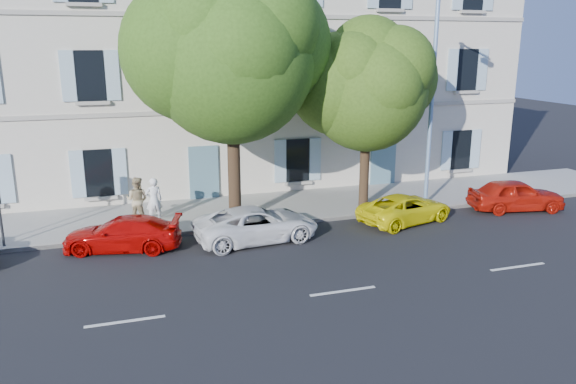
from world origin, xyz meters
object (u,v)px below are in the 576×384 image
object	(u,v)px
pedestrian_a	(154,200)
pedestrian_b	(137,200)
tree_left	(231,60)
car_red_hatchback	(516,195)
tree_right	(367,91)
car_yellow_supercar	(405,208)
car_red_coupe	(122,234)
street_lamp	(435,87)
car_white_coupe	(257,224)

from	to	relation	value
pedestrian_a	pedestrian_b	bearing A→B (deg)	-19.37
tree_left	pedestrian_a	size ratio (longest dim) A/B	5.40
car_red_hatchback	tree_right	world-z (taller)	tree_right
car_yellow_supercar	pedestrian_a	distance (m)	9.82
car_red_coupe	tree_left	size ratio (longest dim) A/B	0.42
pedestrian_b	tree_right	bearing A→B (deg)	-156.49
car_red_coupe	tree_left	xyz separation A→B (m)	(4.26, 1.52, 5.70)
tree_left	tree_right	xyz separation A→B (m)	(5.65, 0.41, -1.30)
car_red_coupe	pedestrian_b	distance (m)	2.61
car_red_hatchback	tree_left	world-z (taller)	tree_left
pedestrian_b	pedestrian_a	bearing A→B (deg)	-166.43
car_yellow_supercar	street_lamp	world-z (taller)	street_lamp
street_lamp	pedestrian_b	bearing A→B (deg)	174.21
car_red_hatchback	pedestrian_b	xyz separation A→B (m)	(-15.34, 2.62, 0.38)
car_white_coupe	car_red_hatchback	xyz separation A→B (m)	(11.39, 0.38, 0.05)
tree_left	car_white_coupe	bearing A→B (deg)	-80.54
street_lamp	tree_left	bearing A→B (deg)	178.30
street_lamp	pedestrian_b	world-z (taller)	street_lamp
tree_right	pedestrian_b	distance (m)	10.07
car_yellow_supercar	car_red_hatchback	size ratio (longest dim) A/B	1.02
tree_left	street_lamp	xyz separation A→B (m)	(8.36, -0.25, -1.14)
tree_left	car_red_hatchback	bearing A→B (deg)	-8.02
car_yellow_supercar	pedestrian_b	size ratio (longest dim) A/B	2.23
car_red_hatchback	tree_right	xyz separation A→B (m)	(-6.08, 2.07, 4.31)
street_lamp	tree_right	bearing A→B (deg)	166.29
car_yellow_supercar	street_lamp	size ratio (longest dim) A/B	0.46
car_red_coupe	tree_right	distance (m)	11.01
car_red_hatchback	pedestrian_a	world-z (taller)	pedestrian_a
car_red_coupe	tree_right	size ratio (longest dim) A/B	0.53
car_white_coupe	tree_right	distance (m)	7.29
tree_left	car_red_coupe	bearing A→B (deg)	-160.34
car_red_coupe	car_yellow_supercar	xyz separation A→B (m)	(10.75, -0.16, -0.02)
car_white_coupe	car_red_coupe	bearing A→B (deg)	78.22
pedestrian_a	pedestrian_b	xyz separation A→B (m)	(-0.61, 0.15, 0.02)
pedestrian_a	pedestrian_b	size ratio (longest dim) A/B	0.98
car_red_coupe	car_red_hatchback	size ratio (longest dim) A/B	1.01
pedestrian_b	car_yellow_supercar	bearing A→B (deg)	-167.77
car_white_coupe	tree_right	size ratio (longest dim) A/B	0.59
tree_left	pedestrian_a	xyz separation A→B (m)	(-2.99, 0.82, -5.24)
car_white_coupe	street_lamp	world-z (taller)	street_lamp
car_red_hatchback	street_lamp	distance (m)	5.77
car_red_hatchback	pedestrian_a	distance (m)	14.94
car_white_coupe	tree_left	world-z (taller)	tree_left
car_red_coupe	car_white_coupe	xyz separation A→B (m)	(4.60, -0.51, 0.05)
car_yellow_supercar	car_red_hatchback	xyz separation A→B (m)	(5.24, 0.03, 0.11)
street_lamp	pedestrian_a	world-z (taller)	street_lamp
tree_left	car_yellow_supercar	bearing A→B (deg)	-14.53
car_red_hatchback	pedestrian_a	xyz separation A→B (m)	(-14.72, 2.47, 0.36)
car_red_coupe	street_lamp	size ratio (longest dim) A/B	0.45
car_red_hatchback	pedestrian_a	bearing A→B (deg)	91.03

